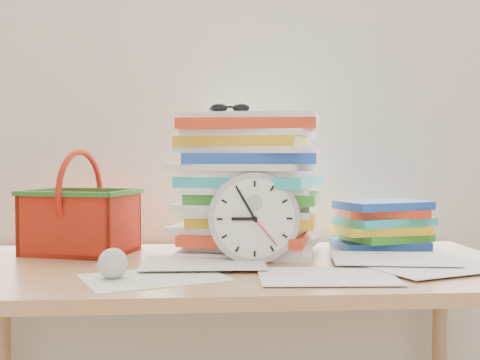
{
  "coord_description": "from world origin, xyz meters",
  "views": [
    {
      "loc": [
        -0.09,
        0.14,
        1.01
      ],
      "look_at": [
        0.02,
        1.6,
        0.96
      ],
      "focal_mm": 45.0,
      "sensor_mm": 36.0,
      "label": 1
    }
  ],
  "objects": [
    {
      "name": "basket",
      "position": [
        -0.41,
        1.79,
        0.89
      ],
      "size": [
        0.33,
        0.29,
        0.28
      ],
      "primitive_type": null,
      "rotation": [
        0.0,
        0.0,
        -0.32
      ],
      "color": "red",
      "rests_on": "desk"
    },
    {
      "name": "crumpled_ball",
      "position": [
        -0.27,
        1.44,
        0.78
      ],
      "size": [
        0.07,
        0.07,
        0.07
      ],
      "primitive_type": "sphere",
      "color": "silver",
      "rests_on": "desk"
    },
    {
      "name": "desk",
      "position": [
        0.0,
        1.6,
        0.68
      ],
      "size": [
        1.4,
        0.7,
        0.75
      ],
      "color": "#AB7F50",
      "rests_on": "ground"
    },
    {
      "name": "paper_stack",
      "position": [
        0.05,
        1.77,
        0.94
      ],
      "size": [
        0.44,
        0.4,
        0.38
      ],
      "primitive_type": null,
      "rotation": [
        0.0,
        0.0,
        -0.28
      ],
      "color": "white",
      "rests_on": "desk"
    },
    {
      "name": "sunglasses",
      "position": [
        -0.0,
        1.72,
        1.14
      ],
      "size": [
        0.12,
        0.11,
        0.03
      ],
      "primitive_type": null,
      "rotation": [
        0.0,
        0.0,
        -0.04
      ],
      "color": "black",
      "rests_on": "paper_stack"
    },
    {
      "name": "book_stack",
      "position": [
        0.44,
        1.81,
        0.82
      ],
      "size": [
        0.31,
        0.26,
        0.14
      ],
      "primitive_type": null,
      "rotation": [
        0.0,
        0.0,
        0.2
      ],
      "color": "white",
      "rests_on": "desk"
    },
    {
      "name": "curtain",
      "position": [
        0.0,
        1.98,
        1.3
      ],
      "size": [
        2.4,
        0.01,
        2.5
      ],
      "primitive_type": "cube",
      "color": "white",
      "rests_on": "room_shell"
    },
    {
      "name": "clock",
      "position": [
        0.05,
        1.61,
        0.86
      ],
      "size": [
        0.22,
        0.04,
        0.22
      ],
      "primitive_type": "cylinder",
      "rotation": [
        1.57,
        0.0,
        0.0
      ],
      "color": "#AFAFAF",
      "rests_on": "desk"
    },
    {
      "name": "scattered_papers",
      "position": [
        0.0,
        1.6,
        0.76
      ],
      "size": [
        1.26,
        0.42,
        0.02
      ],
      "primitive_type": null,
      "color": "white",
      "rests_on": "desk"
    }
  ]
}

